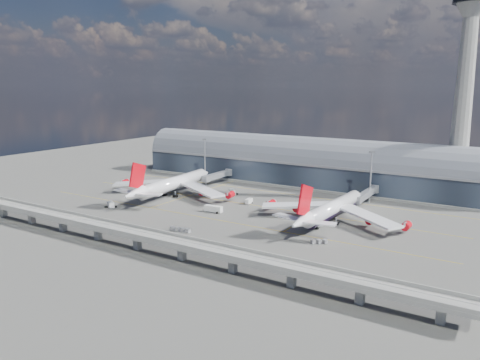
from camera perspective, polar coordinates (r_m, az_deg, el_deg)
The scene contains 20 objects.
ground at distance 211.84m, azimuth -2.00°, elevation -4.10°, with size 500.00×500.00×0.00m, color #474744.
taxi_lines at distance 229.92m, azimuth 1.05°, elevation -2.84°, with size 200.00×80.12×0.01m.
terminal at distance 276.16m, azimuth 6.98°, elevation 1.91°, with size 200.00×30.00×28.00m.
control_tower at distance 254.33m, azimuth 25.61°, elevation 9.19°, with size 19.00×19.00×103.00m.
guideway at distance 169.29m, azimuth -12.45°, elevation -6.54°, with size 220.00×8.50×7.20m.
floodlight_mast_left at distance 281.13m, azimuth -4.31°, elevation 2.60°, with size 3.00×0.70×25.70m.
floodlight_mast_right at distance 237.42m, azimuth 15.65°, elevation 0.56°, with size 3.00×0.70×25.70m.
airliner_left at distance 245.90m, azimuth -8.33°, elevation -0.48°, with size 70.12×73.70×22.44m.
airliner_right at distance 200.89m, azimuth 11.08°, elevation -3.54°, with size 64.79×67.71×21.48m.
jet_bridge_left at distance 274.60m, azimuth -2.59°, elevation 0.62°, with size 4.40×28.00×7.25m.
jet_bridge_right at distance 235.57m, azimuth 15.23°, elevation -1.61°, with size 4.40×32.00×7.25m.
service_truck_0 at distance 263.31m, azimuth -11.71°, elevation -0.89°, with size 2.93×7.32×2.97m.
service_truck_1 at distance 229.11m, azimuth -15.49°, elevation -2.93°, with size 5.62×4.55×2.97m.
service_truck_2 at distance 213.59m, azimuth -3.26°, elevation -3.53°, with size 8.72×3.12×3.11m.
service_truck_3 at distance 193.49m, azimuth 9.19°, elevation -5.26°, with size 5.22×7.01×3.18m.
service_truck_4 at distance 228.26m, azimuth 1.09°, elevation -2.61°, with size 2.36×4.55×2.60m.
service_truck_5 at distance 246.58m, azimuth -0.95°, elevation -1.51°, with size 5.85×5.57×2.83m.
cargo_train_0 at distance 190.89m, azimuth -13.24°, elevation -5.93°, with size 8.91×4.11×1.49m.
cargo_train_1 at distance 187.46m, azimuth -7.31°, elevation -6.02°, with size 9.48×2.56×1.56m.
cargo_train_2 at distance 174.75m, azimuth 9.59°, elevation -7.42°, with size 6.27×4.74×1.47m.
Camera 1 is at (113.31, -169.69, 56.91)m, focal length 35.00 mm.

